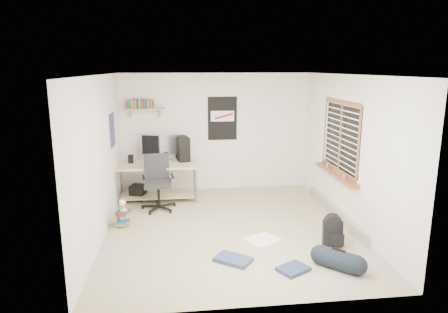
{
  "coord_description": "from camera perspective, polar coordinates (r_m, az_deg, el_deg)",
  "views": [
    {
      "loc": [
        -0.82,
        -6.16,
        2.61
      ],
      "look_at": [
        -0.02,
        0.48,
        1.11
      ],
      "focal_mm": 32.0,
      "sensor_mm": 36.0,
      "label": 1
    }
  ],
  "objects": [
    {
      "name": "window",
      "position": [
        7.12,
        16.18,
        2.73
      ],
      "size": [
        0.1,
        1.5,
        1.26
      ],
      "primitive_type": "cube",
      "color": "brown",
      "rests_on": "right_wall"
    },
    {
      "name": "desk",
      "position": [
        8.11,
        -9.5,
        -3.64
      ],
      "size": [
        1.72,
        0.96,
        0.74
      ],
      "primitive_type": "cube",
      "rotation": [
        0.0,
        0.0,
        -0.16
      ],
      "color": "tan",
      "rests_on": "floor"
    },
    {
      "name": "jeans_b",
      "position": [
        5.51,
        9.86,
        -15.55
      ],
      "size": [
        0.48,
        0.45,
        0.05
      ],
      "primitive_type": "cube",
      "rotation": [
        0.0,
        0.0,
        0.52
      ],
      "color": "navy",
      "rests_on": "floor"
    },
    {
      "name": "pc_tower",
      "position": [
        8.24,
        -5.92,
        1.17
      ],
      "size": [
        0.3,
        0.5,
        0.48
      ],
      "primitive_type": "cube",
      "rotation": [
        0.0,
        0.0,
        0.19
      ],
      "color": "black",
      "rests_on": "desk"
    },
    {
      "name": "floor",
      "position": [
        6.74,
        0.7,
        -10.22
      ],
      "size": [
        4.0,
        4.5,
        0.01
      ],
      "primitive_type": "cube",
      "color": "gray",
      "rests_on": "ground"
    },
    {
      "name": "ceiling",
      "position": [
        6.21,
        0.77,
        11.64
      ],
      "size": [
        4.0,
        4.5,
        0.01
      ],
      "primitive_type": "cube",
      "color": "white",
      "rests_on": "ground"
    },
    {
      "name": "book_stack",
      "position": [
        6.97,
        -14.2,
        -8.48
      ],
      "size": [
        0.52,
        0.46,
        0.3
      ],
      "primitive_type": "cube",
      "rotation": [
        0.0,
        0.0,
        0.25
      ],
      "color": "brown",
      "rests_on": "floor"
    },
    {
      "name": "baseboard_heater",
      "position": [
        7.47,
        15.57,
        -7.6
      ],
      "size": [
        0.08,
        2.5,
        0.18
      ],
      "primitive_type": "cube",
      "color": "#B7B2A8",
      "rests_on": "floor"
    },
    {
      "name": "speaker_right",
      "position": [
        8.26,
        -8.41,
        0.07
      ],
      "size": [
        0.12,
        0.12,
        0.19
      ],
      "primitive_type": "cube",
      "rotation": [
        0.0,
        0.0,
        0.31
      ],
      "color": "black",
      "rests_on": "desk"
    },
    {
      "name": "speaker_left",
      "position": [
        8.17,
        -13.19,
        -0.34
      ],
      "size": [
        0.1,
        0.1,
        0.17
      ],
      "primitive_type": "cube",
      "rotation": [
        0.0,
        0.0,
        -0.25
      ],
      "color": "black",
      "rests_on": "desk"
    },
    {
      "name": "duffel_bag",
      "position": [
        5.64,
        16.0,
        -13.92
      ],
      "size": [
        0.37,
        0.37,
        0.52
      ],
      "primitive_type": "cylinder",
      "rotation": [
        0.0,
        0.0,
        -0.77
      ],
      "color": "black",
      "rests_on": "floor"
    },
    {
      "name": "left_wall",
      "position": [
        6.42,
        -17.31,
        -0.21
      ],
      "size": [
        0.01,
        4.5,
        2.5
      ],
      "primitive_type": "cube",
      "color": "silver",
      "rests_on": "ground"
    },
    {
      "name": "monitor_left",
      "position": [
        8.26,
        -10.48,
        0.91
      ],
      "size": [
        0.42,
        0.22,
        0.44
      ],
      "primitive_type": "cube",
      "rotation": [
        0.0,
        0.0,
        -0.31
      ],
      "color": "#939297",
      "rests_on": "desk"
    },
    {
      "name": "jeans_a",
      "position": [
        5.67,
        1.32,
        -14.48
      ],
      "size": [
        0.57,
        0.54,
        0.05
      ],
      "primitive_type": "cube",
      "rotation": [
        0.0,
        0.0,
        -0.64
      ],
      "color": "navy",
      "rests_on": "floor"
    },
    {
      "name": "wall_shelf",
      "position": [
        8.36,
        -11.19,
        6.68
      ],
      "size": [
        0.8,
        0.22,
        0.24
      ],
      "primitive_type": "cube",
      "color": "tan",
      "rests_on": "back_wall"
    },
    {
      "name": "desk_lamp",
      "position": [
        6.87,
        -14.16,
        -6.74
      ],
      "size": [
        0.18,
        0.22,
        0.19
      ],
      "primitive_type": "cube",
      "rotation": [
        0.0,
        0.0,
        -0.38
      ],
      "color": "silver",
      "rests_on": "book_stack"
    },
    {
      "name": "back_wall",
      "position": [
        8.56,
        -1.24,
        3.47
      ],
      "size": [
        4.0,
        0.01,
        2.5
      ],
      "primitive_type": "cube",
      "color": "silver",
      "rests_on": "ground"
    },
    {
      "name": "poster_back_wall",
      "position": [
        8.51,
        -0.23,
        5.46
      ],
      "size": [
        0.62,
        0.03,
        0.92
      ],
      "primitive_type": "cube",
      "color": "black",
      "rests_on": "back_wall"
    },
    {
      "name": "monitor_right",
      "position": [
        8.25,
        -7.96,
        0.9
      ],
      "size": [
        0.39,
        0.25,
        0.42
      ],
      "primitive_type": "cube",
      "rotation": [
        0.0,
        0.0,
        0.43
      ],
      "color": "#B5B7BB",
      "rests_on": "desk"
    },
    {
      "name": "right_wall",
      "position": [
        6.91,
        17.45,
        0.67
      ],
      "size": [
        0.01,
        4.5,
        2.5
      ],
      "primitive_type": "cube",
      "color": "silver",
      "rests_on": "ground"
    },
    {
      "name": "office_chair",
      "position": [
        7.53,
        -9.38,
        -3.92
      ],
      "size": [
        0.75,
        0.75,
        1.04
      ],
      "primitive_type": "cube",
      "rotation": [
        0.0,
        0.0,
        0.12
      ],
      "color": "#262629",
      "rests_on": "floor"
    },
    {
      "name": "poster_left_wall",
      "position": [
        7.53,
        -15.68,
        3.67
      ],
      "size": [
        0.02,
        0.42,
        0.6
      ],
      "primitive_type": "cube",
      "color": "navy",
      "rests_on": "left_wall"
    },
    {
      "name": "keyboard",
      "position": [
        8.03,
        -9.57,
        -0.94
      ],
      "size": [
        0.43,
        0.18,
        0.02
      ],
      "primitive_type": "cube",
      "rotation": [
        0.0,
        0.0,
        0.09
      ],
      "color": "black",
      "rests_on": "desk"
    },
    {
      "name": "backpack",
      "position": [
        6.26,
        15.25,
        -10.52
      ],
      "size": [
        0.32,
        0.28,
        0.37
      ],
      "primitive_type": "cube",
      "rotation": [
        0.0,
        0.0,
        -0.23
      ],
      "color": "black",
      "rests_on": "floor"
    },
    {
      "name": "tshirt",
      "position": [
        6.28,
        5.5,
        -11.82
      ],
      "size": [
        0.59,
        0.56,
        0.04
      ],
      "primitive_type": "cube",
      "rotation": [
        0.0,
        0.0,
        0.48
      ],
      "color": "white",
      "rests_on": "floor"
    },
    {
      "name": "subwoofer",
      "position": [
        8.26,
        -12.17,
        -5.08
      ],
      "size": [
        0.35,
        0.35,
        0.31
      ],
      "primitive_type": "cube",
      "rotation": [
        0.0,
        0.0,
        -0.31
      ],
      "color": "black",
      "rests_on": "floor"
    }
  ]
}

